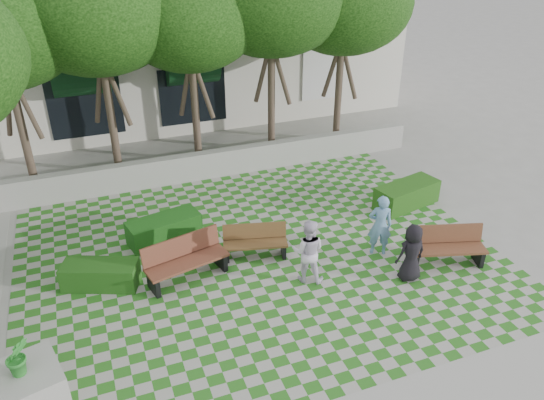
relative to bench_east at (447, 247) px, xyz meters
name	(u,v)px	position (x,y,z in m)	size (l,w,h in m)	color
ground	(275,281)	(-4.35, 0.80, -0.48)	(90.00, 90.00, 0.00)	gray
lawn	(261,259)	(-4.35, 1.80, -0.47)	(12.00, 12.00, 0.00)	#2B721E
retaining_wall	(208,164)	(-4.35, 7.00, -0.03)	(15.00, 0.36, 0.90)	#9E9B93
bench_east	(447,247)	(0.00, 0.00, 0.00)	(2.00, 1.15, 1.00)	brown
bench_mid	(255,242)	(-4.42, 2.02, -0.06)	(1.73, 0.94, 0.86)	brown
bench_west	(186,260)	(-6.30, 1.72, 0.03)	(2.12, 1.13, 1.06)	brown
hedge_east	(407,195)	(0.77, 2.92, -0.12)	(2.05, 0.82, 0.72)	#1E4B14
hedge_midleft	(164,229)	(-6.48, 3.61, -0.14)	(1.94, 0.78, 0.68)	#154813
hedge_west	(101,275)	(-8.28, 2.14, -0.17)	(1.77, 0.71, 0.62)	#194713
planter_back	(29,394)	(-9.73, -1.39, 0.15)	(1.37, 1.37, 1.88)	#9E9B93
person_blue	(380,225)	(-1.38, 0.99, 0.37)	(0.62, 0.41, 1.70)	#6B9CC4
person_dark	(411,253)	(-1.25, -0.24, 0.27)	(0.73, 0.48, 1.50)	black
person_white	(308,251)	(-3.58, 0.61, 0.35)	(0.80, 0.63, 1.66)	silver
tree_row	(136,23)	(-6.21, 6.75, 4.70)	(17.70, 13.40, 7.41)	#47382B
building	(180,49)	(-3.41, 14.88, 2.04)	(18.00, 8.92, 5.15)	beige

